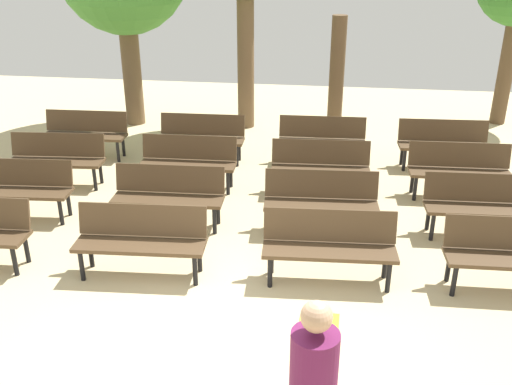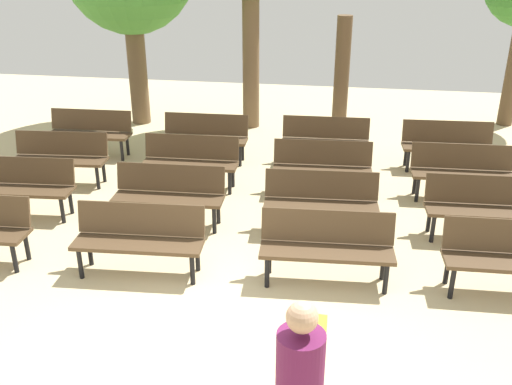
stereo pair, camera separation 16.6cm
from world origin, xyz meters
The scene contains 17 objects.
ground_plane centered at (0.00, 0.00, 0.00)m, with size 24.00×24.00×0.00m, color #CCB789.
bench_r0_c1 centered at (-1.22, 1.47, 0.50)m, with size 1.63×0.59×0.87m.
bench_r0_c2 centered at (1.07, 1.65, 0.50)m, with size 1.63×0.58×0.87m.
bench_r1_c0 centered at (-3.56, 2.74, 0.50)m, with size 1.63×0.61×0.87m.
bench_r1_c1 centered at (-1.26, 2.82, 0.50)m, with size 1.62×0.56×0.87m.
bench_r1_c2 centered at (0.93, 2.94, 0.50)m, with size 1.63×0.59×0.87m.
bench_r1_c3 centered at (3.17, 3.13, 0.50)m, with size 1.62×0.56×0.87m.
bench_r2_c0 centered at (-3.57, 4.01, 0.50)m, with size 1.64×0.62×0.87m.
bench_r2_c1 centered at (-1.33, 4.21, 0.50)m, with size 1.62×0.54×0.87m.
bench_r2_c2 centered at (0.86, 4.29, 0.50)m, with size 1.62×0.57×0.87m.
bench_r2_c3 centered at (3.08, 4.47, 0.50)m, with size 1.62×0.55×0.87m.
bench_r3_c0 centered at (-3.68, 5.41, 0.50)m, with size 1.62×0.54×0.87m.
bench_r3_c1 centered at (-1.41, 5.50, 0.50)m, with size 1.62×0.53×0.87m.
bench_r3_c2 centered at (0.84, 5.67, 0.50)m, with size 1.62×0.54×0.87m.
bench_r3_c3 centered at (3.03, 5.77, 0.50)m, with size 1.62×0.57×0.87m.
tree_1 centered at (1.04, 7.43, 1.25)m, with size 0.31×0.31×2.50m.
visitor_with_backpack centered at (1.01, -1.23, 0.94)m, with size 0.36×0.54×1.65m.
Camera 2 is at (1.22, -4.35, 3.80)m, focal length 39.57 mm.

